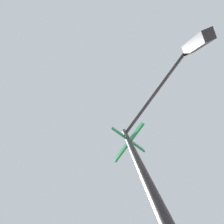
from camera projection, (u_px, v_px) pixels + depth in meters
The scene contains 1 object.
traffic_signal_near at pixel (171, 91), 2.65m from camera, with size 2.18×3.23×5.27m.
Camera 1 is at (-6.51, -6.95, 1.09)m, focal length 20.54 mm.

